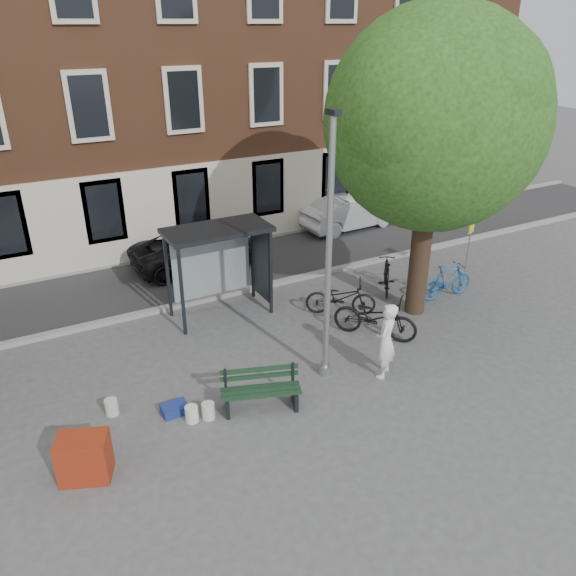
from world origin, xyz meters
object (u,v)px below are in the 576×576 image
(bike_a, at_px, (341,297))
(red_stand, at_px, (84,458))
(car_silver, at_px, (351,212))
(bus_shelter, at_px, (230,248))
(notice_sign, at_px, (470,235))
(lamppost, at_px, (328,267))
(bike_b, at_px, (447,281))
(car_dark, at_px, (197,249))
(bike_d, at_px, (387,275))
(painter, at_px, (386,341))
(bench, at_px, (261,392))
(bike_c, at_px, (375,317))

(bike_a, distance_m, red_stand, 8.26)
(bike_a, bearing_deg, car_silver, -3.19)
(bus_shelter, bearing_deg, notice_sign, -13.15)
(bus_shelter, height_order, notice_sign, bus_shelter)
(lamppost, height_order, notice_sign, lamppost)
(bike_a, bearing_deg, notice_sign, -56.83)
(bike_b, relative_size, car_dark, 0.41)
(bus_shelter, height_order, bike_d, bus_shelter)
(bus_shelter, relative_size, red_stand, 3.17)
(car_silver, distance_m, notice_sign, 6.10)
(car_dark, height_order, notice_sign, notice_sign)
(notice_sign, bearing_deg, lamppost, 177.03)
(lamppost, bearing_deg, painter, -30.18)
(bench, distance_m, car_silver, 12.14)
(bike_c, xyz_separation_m, notice_sign, (4.72, 1.51, 0.99))
(lamppost, height_order, bus_shelter, lamppost)
(lamppost, xyz_separation_m, bike_b, (5.43, 1.74, -2.24))
(red_stand, height_order, notice_sign, notice_sign)
(bench, relative_size, notice_sign, 0.85)
(bike_b, height_order, red_stand, bike_b)
(bike_a, relative_size, notice_sign, 0.94)
(bench, distance_m, car_dark, 8.24)
(lamppost, relative_size, bench, 3.39)
(car_dark, bearing_deg, car_silver, -86.71)
(bench, bearing_deg, painter, 13.87)
(painter, distance_m, bike_a, 3.20)
(notice_sign, bearing_deg, bike_c, 175.52)
(bike_b, relative_size, notice_sign, 0.85)
(bus_shelter, distance_m, bench, 4.94)
(bike_a, distance_m, car_dark, 5.80)
(painter, relative_size, car_silver, 0.45)
(bus_shelter, bearing_deg, bike_a, -33.52)
(car_silver, bearing_deg, bus_shelter, 117.93)
(painter, relative_size, bike_d, 1.07)
(notice_sign, bearing_deg, red_stand, 171.88)
(bike_d, relative_size, notice_sign, 0.83)
(painter, height_order, car_silver, painter)
(bike_c, distance_m, car_dark, 7.23)
(bike_a, height_order, bike_c, bike_c)
(bike_d, bearing_deg, bench, 64.43)
(bike_a, height_order, red_stand, bike_a)
(car_silver, relative_size, notice_sign, 1.98)
(bike_d, relative_size, red_stand, 1.96)
(lamppost, relative_size, bike_d, 3.47)
(car_dark, relative_size, car_silver, 1.06)
(bench, bearing_deg, notice_sign, 36.78)
(bench, xyz_separation_m, bike_b, (7.33, 2.16, 0.14))
(car_dark, distance_m, car_silver, 6.84)
(bench, xyz_separation_m, bike_a, (3.90, 2.80, 0.12))
(lamppost, relative_size, car_dark, 1.37)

